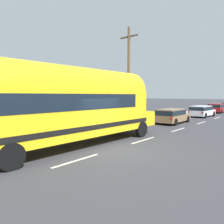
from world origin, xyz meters
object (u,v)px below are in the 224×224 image
at_px(utility_pole, 129,75).
at_px(car_lead, 172,115).
at_px(car_second, 202,110).
at_px(car_third, 217,108).
at_px(painted_bus, 64,103).

relative_size(utility_pole, car_lead, 1.86).
distance_m(car_second, car_third, 8.06).
bearing_deg(car_lead, car_second, 88.64).
height_order(painted_bus, car_second, painted_bus).
xyz_separation_m(car_lead, car_third, (-0.06, 16.11, -0.01)).
relative_size(painted_bus, car_third, 2.82).
relative_size(car_lead, car_third, 1.02).
bearing_deg(painted_bus, car_lead, 90.16).
relative_size(painted_bus, car_lead, 2.78).
xyz_separation_m(utility_pole, car_lead, (2.37, 3.74, -3.63)).
bearing_deg(painted_bus, utility_pole, 105.39).
height_order(painted_bus, car_third, painted_bus).
distance_m(car_lead, car_second, 8.06).
height_order(utility_pole, painted_bus, utility_pole).
distance_m(painted_bus, car_third, 28.62).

